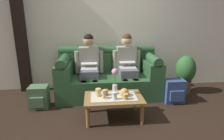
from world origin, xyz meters
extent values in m
plane|color=black|center=(0.00, 0.00, 0.00)|extent=(14.00, 14.00, 0.00)
cube|color=silver|center=(0.00, 1.70, 1.45)|extent=(6.00, 0.12, 2.90)
cube|color=black|center=(-1.73, 1.58, 1.45)|extent=(0.20, 0.20, 2.90)
cube|color=#2D5633|center=(0.00, 1.10, 0.21)|extent=(1.96, 0.88, 0.42)
cube|color=#2D5633|center=(0.00, 1.43, 0.62)|extent=(1.96, 0.22, 0.40)
cylinder|color=#2D5633|center=(0.00, 1.43, 0.87)|extent=(1.96, 0.18, 0.18)
cube|color=#2D5633|center=(-0.84, 1.10, 0.56)|extent=(0.28, 0.88, 0.28)
cylinder|color=#2D5633|center=(-0.84, 1.10, 0.74)|extent=(0.18, 0.88, 0.18)
cube|color=#2D5633|center=(0.84, 1.10, 0.56)|extent=(0.28, 0.88, 0.28)
cylinder|color=#2D5633|center=(0.84, 1.10, 0.74)|extent=(0.18, 0.88, 0.18)
cube|color=#595B66|center=(-0.37, 1.04, 0.49)|extent=(0.34, 0.40, 0.15)
cylinder|color=#595B66|center=(-0.47, 0.78, 0.21)|extent=(0.12, 0.12, 0.42)
cylinder|color=#595B66|center=(-0.27, 0.78, 0.21)|extent=(0.12, 0.12, 0.42)
cube|color=gray|center=(-0.37, 1.28, 0.69)|extent=(0.38, 0.22, 0.54)
cylinder|color=gray|center=(-0.61, 1.24, 0.67)|extent=(0.09, 0.09, 0.44)
cylinder|color=gray|center=(-0.14, 1.24, 0.67)|extent=(0.09, 0.09, 0.44)
sphere|color=tan|center=(-0.37, 1.26, 1.08)|extent=(0.21, 0.21, 0.21)
sphere|color=black|center=(-0.37, 1.26, 1.12)|extent=(0.19, 0.19, 0.19)
cube|color=silver|center=(-0.37, 1.06, 0.58)|extent=(0.31, 0.22, 0.02)
cube|color=silver|center=(-0.37, 1.21, 0.68)|extent=(0.31, 0.20, 0.09)
cube|color=black|center=(-0.37, 1.20, 0.68)|extent=(0.27, 0.18, 0.07)
cube|color=#595B66|center=(0.37, 1.04, 0.49)|extent=(0.34, 0.40, 0.15)
cylinder|color=#595B66|center=(0.27, 0.78, 0.21)|extent=(0.12, 0.12, 0.42)
cylinder|color=#595B66|center=(0.47, 0.78, 0.21)|extent=(0.12, 0.12, 0.42)
cube|color=gray|center=(0.37, 1.28, 0.69)|extent=(0.38, 0.22, 0.54)
cylinder|color=gray|center=(0.14, 1.24, 0.67)|extent=(0.09, 0.09, 0.44)
cylinder|color=gray|center=(0.61, 1.24, 0.67)|extent=(0.09, 0.09, 0.44)
sphere|color=tan|center=(0.37, 1.26, 1.08)|extent=(0.21, 0.21, 0.21)
sphere|color=#472D19|center=(0.37, 1.26, 1.12)|extent=(0.19, 0.19, 0.19)
cube|color=silver|center=(0.37, 1.06, 0.58)|extent=(0.31, 0.22, 0.02)
cube|color=silver|center=(0.37, 1.20, 0.69)|extent=(0.31, 0.21, 0.07)
cube|color=black|center=(0.37, 1.19, 0.68)|extent=(0.27, 0.18, 0.06)
cube|color=olive|center=(0.00, 0.20, 0.34)|extent=(0.88, 0.56, 0.04)
cube|color=beige|center=(0.00, 0.20, 0.36)|extent=(0.69, 0.39, 0.01)
cylinder|color=olive|center=(-0.39, -0.02, 0.16)|extent=(0.06, 0.06, 0.32)
cylinder|color=olive|center=(0.39, -0.02, 0.16)|extent=(0.06, 0.06, 0.32)
cylinder|color=olive|center=(-0.39, 0.43, 0.16)|extent=(0.06, 0.06, 0.32)
cylinder|color=olive|center=(0.39, 0.43, 0.16)|extent=(0.06, 0.06, 0.32)
cylinder|color=silver|center=(0.03, 0.29, 0.44)|extent=(0.07, 0.07, 0.15)
cylinder|color=#3D7538|center=(0.03, 0.29, 0.60)|extent=(0.01, 0.01, 0.18)
sphere|color=pink|center=(0.03, 0.29, 0.73)|extent=(0.10, 0.10, 0.10)
cylinder|color=tan|center=(0.16, 0.22, 0.40)|extent=(0.15, 0.15, 0.06)
sphere|color=tan|center=(0.16, 0.22, 0.42)|extent=(0.12, 0.12, 0.12)
cylinder|color=#DBB77A|center=(-0.23, 0.23, 0.43)|extent=(0.08, 0.08, 0.12)
cylinder|color=#DBB77A|center=(-0.15, 0.14, 0.43)|extent=(0.06, 0.06, 0.13)
cylinder|color=silver|center=(0.00, 0.09, 0.42)|extent=(0.07, 0.07, 0.11)
cylinder|color=gold|center=(0.16, 0.08, 0.41)|extent=(0.08, 0.08, 0.08)
cylinder|color=#B26633|center=(-0.12, 0.26, 0.41)|extent=(0.08, 0.08, 0.09)
cube|color=#4C6B4C|center=(-1.25, 0.71, 0.19)|extent=(0.31, 0.26, 0.39)
cube|color=#4C6B4C|center=(-1.25, 0.56, 0.15)|extent=(0.22, 0.05, 0.17)
cube|color=#33477A|center=(1.17, 0.68, 0.22)|extent=(0.36, 0.24, 0.43)
cube|color=#33477A|center=(1.17, 0.54, 0.17)|extent=(0.25, 0.05, 0.19)
cylinder|color=brown|center=(1.58, 1.11, 0.13)|extent=(0.28, 0.28, 0.26)
ellipsoid|color=#2D602D|center=(1.58, 1.11, 0.50)|extent=(0.40, 0.40, 0.56)
camera|label=1|loc=(-0.29, -2.45, 1.52)|focal=30.41mm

